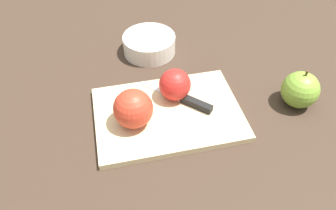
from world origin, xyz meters
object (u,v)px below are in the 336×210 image
(apple_half_left, at_px, (133,109))
(bowl, at_px, (149,43))
(apple_half_right, at_px, (175,85))
(apple_whole, at_px, (300,90))
(knife, at_px, (190,102))

(apple_half_left, xyz_separation_m, bowl, (0.04, 0.26, -0.03))
(apple_half_left, relative_size, apple_half_right, 1.15)
(apple_whole, bearing_deg, knife, 178.83)
(knife, height_order, apple_whole, apple_whole)
(apple_half_left, distance_m, bowl, 0.27)
(apple_whole, height_order, bowl, apple_whole)
(apple_half_left, height_order, apple_whole, apple_half_left)
(apple_half_right, bearing_deg, apple_whole, 172.25)
(apple_whole, bearing_deg, apple_half_right, 173.25)
(apple_half_left, height_order, apple_half_right, apple_half_left)
(apple_half_left, xyz_separation_m, apple_whole, (0.36, 0.04, -0.01))
(knife, bearing_deg, bowl, -33.37)
(apple_half_left, relative_size, knife, 0.53)
(knife, xyz_separation_m, apple_whole, (0.24, -0.00, 0.02))
(knife, bearing_deg, apple_half_right, -3.57)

